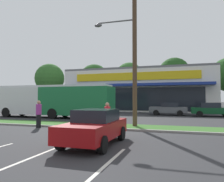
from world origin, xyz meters
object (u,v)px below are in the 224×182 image
utility_pole (133,47)px  car_2 (212,109)px  pedestrian_mid (39,114)px  pedestrian_near_bench (107,117)px  car_0 (95,127)px  car_1 (169,109)px  car_3 (13,106)px  city_bus (51,100)px

utility_pole → car_2: 13.71m
car_2 → pedestrian_mid: size_ratio=2.39×
pedestrian_near_bench → pedestrian_mid: pedestrian_mid is taller
car_0 → car_1: 17.44m
car_3 → pedestrian_mid: 19.28m
car_0 → car_2: 18.22m
pedestrian_near_bench → car_3: bearing=-85.5°
car_1 → pedestrian_near_bench: pedestrian_near_bench is taller
utility_pole → city_bus: 11.35m
car_1 → pedestrian_near_bench: 14.24m
car_2 → car_0: bearing=-111.3°
car_3 → pedestrian_near_bench: (19.03, -13.61, 0.07)m
utility_pole → car_0: size_ratio=2.44×
car_3 → pedestrian_near_bench: size_ratio=2.64×
car_2 → pedestrian_mid: bearing=-132.6°
car_3 → car_0: bearing=-40.8°
car_3 → pedestrian_mid: size_ratio=2.50×
city_bus → car_2: size_ratio=3.02×
car_2 → car_3: (-26.23, -0.04, 0.03)m
utility_pole → car_3: utility_pole is taller
city_bus → car_3: (-10.46, 6.34, -0.98)m
utility_pole → pedestrian_near_bench: (-0.99, -2.33, -4.53)m
car_0 → car_2: size_ratio=0.96×
car_3 → utility_pole: bearing=-29.4°
utility_pole → city_bus: (-9.56, 4.94, -3.62)m
utility_pole → city_bus: bearing=152.7°
city_bus → pedestrian_near_bench: city_bus is taller
utility_pole → car_1: bearing=81.8°
car_1 → car_3: bearing=1.0°
city_bus → pedestrian_mid: bearing=118.1°
utility_pole → car_2: (6.21, 11.31, -4.63)m
city_bus → car_0: (9.15, -10.60, -1.01)m
utility_pole → car_2: bearing=61.2°
car_1 → car_2: size_ratio=0.97×
car_2 → pedestrian_near_bench: size_ratio=2.52×
city_bus → car_3: bearing=-30.6°
pedestrian_mid → pedestrian_near_bench: bearing=42.8°
city_bus → utility_pole: bearing=153.2°
pedestrian_near_bench → pedestrian_mid: 4.99m
car_1 → car_0: bearing=83.1°
utility_pole → car_2: utility_pole is taller
car_0 → pedestrian_near_bench: (-0.59, 3.33, 0.10)m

